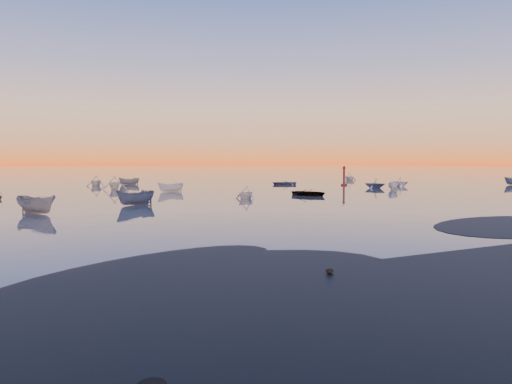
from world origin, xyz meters
TOP-DOWN VIEW (x-y plane):
  - ground at (0.00, 100.00)m, footprint 600.00×600.00m
  - mud_lobes at (0.00, -1.00)m, footprint 140.00×6.00m
  - moored_fleet at (0.00, 53.00)m, footprint 124.00×58.00m
  - boat_near_center at (27.55, 35.87)m, footprint 3.46×3.59m
  - boat_near_right at (28.31, 40.65)m, footprint 3.54×3.02m
  - channel_marker at (29.27, 49.70)m, footprint 1.01×1.01m

SIDE VIEW (x-z plane):
  - ground at x=0.00m, z-range 0.00..0.00m
  - moored_fleet at x=0.00m, z-range -0.60..0.60m
  - boat_near_center at x=27.55m, z-range -0.61..0.61m
  - boat_near_right at x=28.31m, z-range -0.57..0.57m
  - mud_lobes at x=0.00m, z-range -0.03..0.05m
  - channel_marker at x=29.27m, z-range -0.38..3.21m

